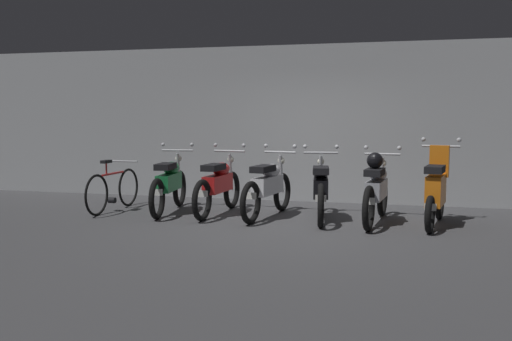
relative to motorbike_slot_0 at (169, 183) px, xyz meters
name	(u,v)px	position (x,y,z in m)	size (l,w,h in m)	color
ground_plane	(285,227)	(2.13, -0.75, -0.49)	(80.00, 80.00, 0.00)	#424244
back_wall	(313,124)	(2.13, 1.91, 0.98)	(16.00, 0.30, 2.94)	#9EA0A3
motorbike_slot_0	(169,183)	(0.00, 0.00, 0.00)	(0.59, 1.95, 1.15)	black
motorbike_slot_1	(218,184)	(0.86, 0.03, 0.00)	(0.59, 1.95, 1.15)	black
motorbike_slot_2	(268,186)	(1.71, -0.03, 0.00)	(0.59, 1.94, 1.15)	black
motorbike_slot_3	(321,188)	(2.56, -0.04, 0.00)	(0.59, 1.94, 1.15)	black
motorbike_slot_4	(376,188)	(3.41, -0.15, 0.04)	(0.59, 1.95, 1.15)	black
motorbike_slot_5	(436,190)	(4.27, -0.14, 0.04)	(0.58, 1.67, 1.29)	black
bicycle	(113,190)	(-0.99, -0.10, -0.13)	(0.50, 1.73, 0.89)	black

